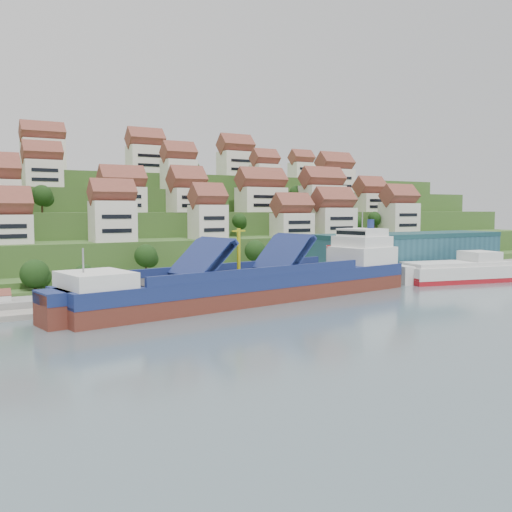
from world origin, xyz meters
TOP-DOWN VIEW (x-y plane):
  - ground at (0.00, 0.00)m, footprint 300.00×300.00m
  - quay at (20.00, 15.00)m, footprint 180.00×14.00m
  - hillside at (0.00, 103.55)m, footprint 260.00×128.00m
  - hillside_village at (1.30, 61.05)m, footprint 154.29×63.96m
  - hillside_trees at (-7.55, 46.59)m, footprint 139.87×62.50m
  - warehouse at (52.00, 17.00)m, footprint 60.00×15.00m
  - flagpole at (18.11, 10.00)m, footprint 1.28×0.16m
  - cargo_ship at (-5.32, 0.71)m, footprint 82.02×25.01m
  - second_ship at (53.91, 0.95)m, footprint 30.93×16.57m

SIDE VIEW (x-z plane):
  - ground at x=0.00m, z-range 0.00..0.00m
  - quay at x=20.00m, z-range 0.00..2.20m
  - second_ship at x=53.91m, z-range -1.69..6.82m
  - cargo_ship at x=-5.32m, z-range -5.61..12.41m
  - flagpole at x=18.11m, z-range 2.88..10.88m
  - warehouse at x=52.00m, z-range 2.20..12.20m
  - hillside at x=0.00m, z-range -4.84..26.16m
  - hillside_trees at x=-7.55m, z-range 1.84..33.50m
  - hillside_village at x=1.30m, z-range 9.84..39.49m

